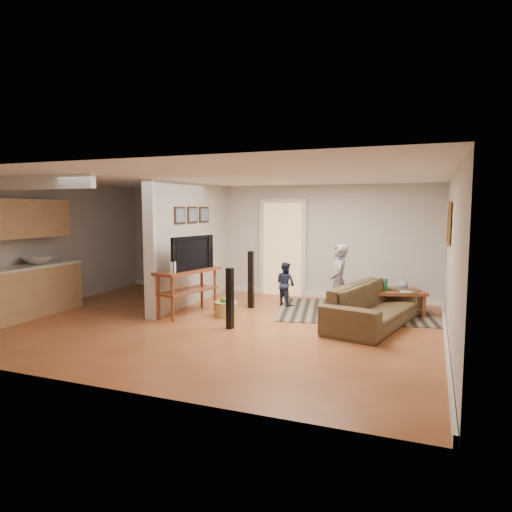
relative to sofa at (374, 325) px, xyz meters
The scene contains 11 objects.
ground 2.74m from the sofa, 161.30° to the right, with size 7.50×7.50×0.00m, color brown.
room_shell 3.97m from the sofa, behind, with size 7.54×6.02×2.52m.
area_rug 1.05m from the sofa, 116.36° to the left, with size 2.91×2.13×0.01m, color black.
sofa is the anchor object (origin of this frame).
coffee_table 1.09m from the sofa, 78.05° to the left, with size 1.32×1.02×0.69m.
tv_console 3.46m from the sofa, behind, with size 0.80×1.43×1.17m.
speaker_left 2.50m from the sofa, 153.85° to the right, with size 0.10×0.10×1.01m, color black.
speaker_right 2.58m from the sofa, 168.08° to the left, with size 0.11×0.11×1.14m, color black.
toy_basket 2.65m from the sofa, behind, with size 0.42×0.42×0.37m.
child 0.65m from the sofa, 168.11° to the left, with size 0.50×0.33×1.36m, color gray.
toddler 2.13m from the sofa, 152.55° to the left, with size 0.44×0.34×0.90m, color #1C233C.
Camera 1 is at (3.48, -6.94, 1.99)m, focal length 32.00 mm.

